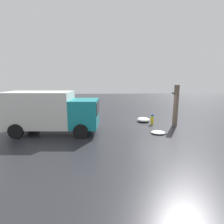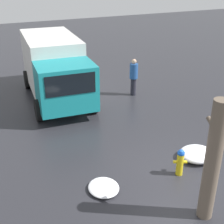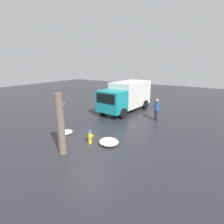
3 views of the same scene
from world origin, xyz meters
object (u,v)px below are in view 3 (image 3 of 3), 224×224
at_px(tree_trunk, 61,124).
at_px(pedestrian, 157,109).
at_px(delivery_truck, 126,96).
at_px(fire_hydrant, 90,136).

bearing_deg(tree_trunk, pedestrian, -15.41).
height_order(delivery_truck, pedestrian, delivery_truck).
bearing_deg(tree_trunk, fire_hydrant, -14.28).
xyz_separation_m(delivery_truck, pedestrian, (-1.21, -3.46, -0.55)).
distance_m(fire_hydrant, tree_trunk, 2.07).
bearing_deg(tree_trunk, delivery_truck, 8.04).
height_order(tree_trunk, delivery_truck, tree_trunk).
distance_m(tree_trunk, pedestrian, 8.19).
bearing_deg(fire_hydrant, tree_trunk, -168.94).
relative_size(tree_trunk, pedestrian, 1.78).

